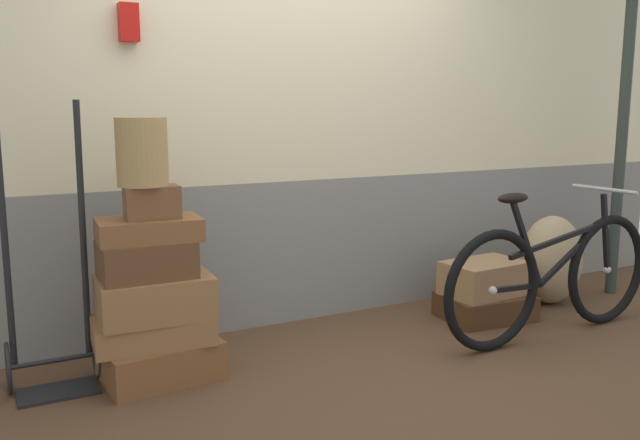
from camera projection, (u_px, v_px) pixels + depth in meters
name	position (u px, v px, depth m)	size (l,w,h in m)	color
ground	(351.00, 364.00, 3.68)	(8.75, 5.20, 0.06)	#513823
station_building	(286.00, 106.00, 4.18)	(6.75, 0.74, 2.78)	gray
suitcase_0	(161.00, 360.00, 3.40)	(0.57, 0.39, 0.20)	brown
suitcase_1	(153.00, 330.00, 3.36)	(0.59, 0.37, 0.13)	olive
suitcase_2	(155.00, 297.00, 3.34)	(0.56, 0.38, 0.21)	olive
suitcase_3	(147.00, 259.00, 3.29)	(0.45, 0.30, 0.18)	brown
suitcase_4	(149.00, 229.00, 3.29)	(0.50, 0.31, 0.11)	brown
suitcase_5	(152.00, 202.00, 3.26)	(0.26, 0.16, 0.16)	brown
suitcase_6	(485.00, 306.00, 4.38)	(0.56, 0.42, 0.16)	#4C2D19
suitcase_7	(484.00, 278.00, 4.35)	(0.52, 0.35, 0.22)	#9E754C
wicker_basket	(142.00, 152.00, 3.21)	(0.25, 0.25, 0.33)	#A8844C
luggage_trolley	(51.00, 319.00, 3.26)	(0.43, 0.35, 1.42)	black
burlap_sack	(551.00, 260.00, 4.69)	(0.47, 0.40, 0.63)	tan
bicycle	(553.00, 276.00, 3.99)	(1.71, 0.46, 0.91)	black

